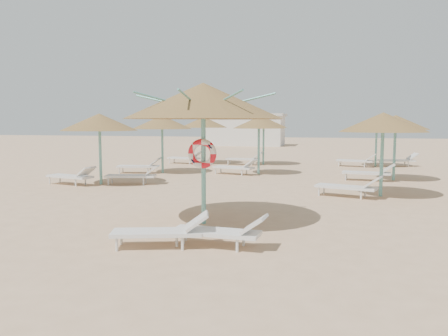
# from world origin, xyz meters

# --- Properties ---
(ground) EXTENTS (120.00, 120.00, 0.00)m
(ground) POSITION_xyz_m (0.00, 0.00, 0.00)
(ground) COLOR tan
(ground) RESTS_ON ground
(main_palapa) EXTENTS (3.68, 3.68, 3.29)m
(main_palapa) POSITION_xyz_m (0.15, 0.32, 2.87)
(main_palapa) COLOR #65B0A7
(main_palapa) RESTS_ON ground
(lounger_main_a) EXTENTS (1.93, 1.06, 0.67)m
(lounger_main_a) POSITION_xyz_m (-0.02, -1.77, 0.32)
(lounger_main_a) COLOR silver
(lounger_main_a) RESTS_ON ground
(lounger_main_b) EXTENTS (1.86, 0.66, 0.67)m
(lounger_main_b) POSITION_xyz_m (1.07, -1.51, 0.32)
(lounger_main_b) COLOR silver
(lounger_main_b) RESTS_ON ground
(palapa_field) EXTENTS (18.86, 13.37, 2.72)m
(palapa_field) POSITION_xyz_m (0.87, 9.97, 2.32)
(palapa_field) COLOR #65B0A7
(palapa_field) RESTS_ON ground
(service_hut) EXTENTS (8.40, 4.40, 3.25)m
(service_hut) POSITION_xyz_m (-6.00, 35.00, 1.64)
(service_hut) COLOR silver
(service_hut) RESTS_ON ground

